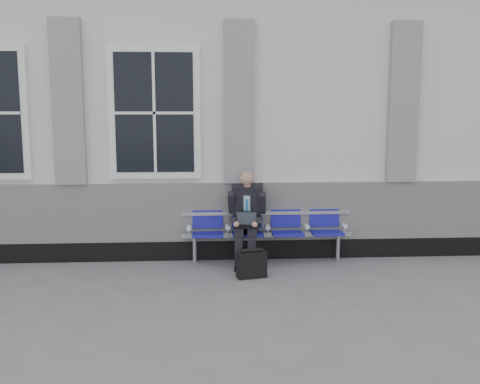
{
  "coord_description": "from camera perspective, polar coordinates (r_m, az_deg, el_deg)",
  "views": [
    {
      "loc": [
        1.12,
        -6.6,
        2.25
      ],
      "look_at": [
        1.58,
        0.9,
        1.14
      ],
      "focal_mm": 40.0,
      "sensor_mm": 36.0,
      "label": 1
    }
  ],
  "objects": [
    {
      "name": "station_building",
      "position": [
        10.13,
        -10.09,
        8.14
      ],
      "size": [
        14.4,
        4.4,
        4.49
      ],
      "color": "silver",
      "rests_on": "ground"
    },
    {
      "name": "bench",
      "position": [
        8.15,
        2.89,
        -3.61
      ],
      "size": [
        2.6,
        0.47,
        0.91
      ],
      "color": "#9EA0A3",
      "rests_on": "ground"
    },
    {
      "name": "businessman",
      "position": [
        7.95,
        0.74,
        -2.38
      ],
      "size": [
        0.59,
        0.79,
        1.4
      ],
      "color": "black",
      "rests_on": "ground"
    },
    {
      "name": "ground",
      "position": [
        7.06,
        -12.68,
        -10.37
      ],
      "size": [
        70.0,
        70.0,
        0.0
      ],
      "primitive_type": "plane",
      "color": "slate",
      "rests_on": "ground"
    },
    {
      "name": "briefcase",
      "position": [
        7.42,
        1.24,
        -7.7
      ],
      "size": [
        0.43,
        0.26,
        0.41
      ],
      "color": "black",
      "rests_on": "ground"
    }
  ]
}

